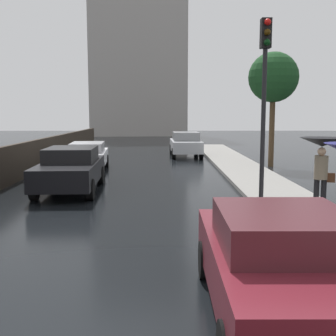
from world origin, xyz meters
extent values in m
cube|color=black|center=(-1.72, 10.24, 0.67)|extent=(2.06, 4.66, 0.68)
cube|color=black|center=(-1.73, 10.50, 1.25)|extent=(1.72, 2.22, 0.47)
cylinder|color=black|center=(-0.80, 8.77, 0.33)|extent=(0.25, 0.66, 0.65)
cylinder|color=black|center=(-2.50, 8.69, 0.33)|extent=(0.25, 0.66, 0.65)
cylinder|color=black|center=(-0.94, 11.79, 0.33)|extent=(0.25, 0.66, 0.65)
cylinder|color=black|center=(-2.64, 11.71, 0.33)|extent=(0.25, 0.66, 0.65)
cube|color=maroon|center=(2.99, 1.25, 0.64)|extent=(1.85, 3.99, 0.68)
cube|color=#461C22|center=(2.99, 1.16, 1.21)|extent=(1.62, 1.80, 0.45)
cylinder|color=black|center=(2.16, 2.57, 0.30)|extent=(0.22, 0.61, 0.61)
cylinder|color=black|center=(3.84, 2.56, 0.30)|extent=(0.22, 0.61, 0.61)
cube|color=silver|center=(-2.06, 15.25, 0.60)|extent=(1.99, 4.71, 0.60)
cube|color=gray|center=(-2.07, 15.37, 1.10)|extent=(1.61, 2.32, 0.41)
cylinder|color=black|center=(-1.19, 13.79, 0.30)|extent=(0.27, 0.62, 0.60)
cylinder|color=black|center=(-2.70, 13.68, 0.30)|extent=(0.27, 0.62, 0.60)
cylinder|color=black|center=(-1.42, 16.82, 0.30)|extent=(0.27, 0.62, 0.60)
cylinder|color=black|center=(-2.93, 16.70, 0.30)|extent=(0.27, 0.62, 0.60)
cube|color=#B2B5BA|center=(2.77, 21.82, 0.66)|extent=(1.88, 4.16, 0.68)
cube|color=gray|center=(2.77, 21.74, 1.25)|extent=(1.60, 2.09, 0.50)
cylinder|color=black|center=(1.93, 23.15, 0.32)|extent=(0.24, 0.65, 0.65)
cylinder|color=black|center=(3.53, 23.20, 0.32)|extent=(0.24, 0.65, 0.65)
cylinder|color=black|center=(2.01, 20.44, 0.32)|extent=(0.24, 0.65, 0.65)
cylinder|color=black|center=(3.62, 20.49, 0.32)|extent=(0.24, 0.65, 0.65)
cylinder|color=black|center=(5.65, 6.82, 0.54)|extent=(0.14, 0.14, 0.80)
cylinder|color=black|center=(5.47, 6.87, 0.54)|extent=(0.14, 0.14, 0.80)
cylinder|color=#726651|center=(5.56, 6.85, 1.25)|extent=(0.34, 0.34, 0.62)
sphere|color=tan|center=(5.56, 6.85, 1.67)|extent=(0.22, 0.22, 0.22)
cube|color=#3F2314|center=(5.80, 6.78, 0.99)|extent=(0.22, 0.15, 0.24)
cylinder|color=#4C4C51|center=(5.56, 6.85, 1.61)|extent=(0.02, 0.02, 0.84)
cone|color=black|center=(5.56, 6.85, 1.91)|extent=(1.14, 1.14, 0.23)
cylinder|color=black|center=(4.10, 7.22, 2.23)|extent=(0.12, 0.12, 4.18)
cube|color=black|center=(4.10, 7.22, 4.69)|extent=(0.26, 0.26, 0.75)
sphere|color=red|center=(4.10, 7.05, 4.94)|extent=(0.17, 0.17, 0.17)
sphere|color=#392405|center=(4.10, 7.05, 4.69)|extent=(0.17, 0.17, 0.17)
sphere|color=black|center=(4.10, 7.05, 4.44)|extent=(0.17, 0.17, 0.17)
cylinder|color=#4C3823|center=(6.81, 16.97, 1.77)|extent=(0.27, 0.27, 3.54)
sphere|color=#19421E|center=(6.81, 16.97, 4.40)|extent=(2.44, 2.44, 2.44)
cube|color=#9E9993|center=(-1.88, 48.58, 10.63)|extent=(12.00, 10.20, 21.26)
camera|label=1|loc=(1.49, -3.98, 2.65)|focal=45.09mm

